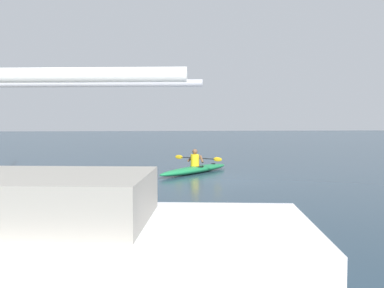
% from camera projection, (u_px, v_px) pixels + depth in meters
% --- Properties ---
extents(ground_plane, '(160.00, 160.00, 0.00)m').
position_uv_depth(ground_plane, '(200.00, 180.00, 15.16)').
color(ground_plane, '#233847').
extents(kayak, '(3.50, 3.80, 0.29)m').
position_uv_depth(kayak, '(195.00, 170.00, 17.19)').
color(kayak, '#19723F').
rests_on(kayak, ground).
extents(kayaker, '(1.76, 1.59, 0.70)m').
position_uv_depth(kayaker, '(195.00, 159.00, 17.15)').
color(kayaker, yellow).
rests_on(kayaker, kayak).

